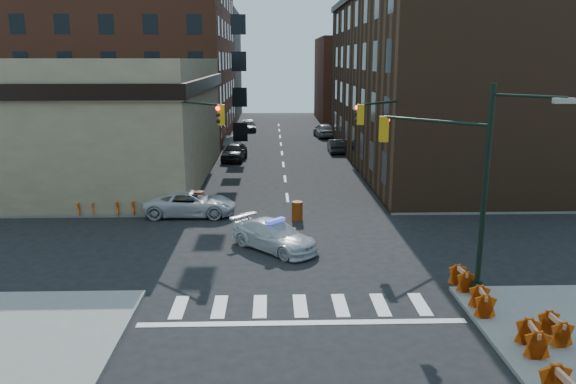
{
  "coord_description": "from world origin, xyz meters",
  "views": [
    {
      "loc": [
        -1.04,
        -26.13,
        8.97
      ],
      "look_at": [
        -0.18,
        2.35,
        2.2
      ],
      "focal_mm": 35.0,
      "sensor_mm": 36.0,
      "label": 1
    }
  ],
  "objects": [
    {
      "name": "barricade_nw_a",
      "position": [
        -9.5,
        5.7,
        0.6
      ],
      "size": [
        1.22,
        0.62,
        0.91
      ],
      "primitive_type": null,
      "rotation": [
        0.0,
        0.0,
        0.01
      ],
      "color": "#DD480A",
      "rests_on": "sidewalk_nw"
    },
    {
      "name": "barricade_nw_b",
      "position": [
        -11.79,
        5.7,
        0.56
      ],
      "size": [
        1.12,
        0.62,
        0.81
      ],
      "primitive_type": null,
      "rotation": [
        0.0,
        0.0,
        0.08
      ],
      "color": "#CC4909",
      "rests_on": "sidewalk_nw"
    },
    {
      "name": "commercial_row_ne",
      "position": [
        13.0,
        22.5,
        7.0
      ],
      "size": [
        14.0,
        34.0,
        14.0
      ],
      "primitive_type": "cube",
      "color": "#452C1B",
      "rests_on": "ground"
    },
    {
      "name": "barrel_road",
      "position": [
        0.41,
        4.59,
        0.55
      ],
      "size": [
        0.8,
        0.8,
        1.1
      ],
      "primitive_type": "cylinder",
      "rotation": [
        0.0,
        0.0,
        0.38
      ],
      "color": "red",
      "rests_on": "ground"
    },
    {
      "name": "barricade_se_d",
      "position": [
        7.98,
        -10.0,
        0.56
      ],
      "size": [
        0.6,
        1.13,
        0.83
      ],
      "primitive_type": null,
      "rotation": [
        0.0,
        0.0,
        1.61
      ],
      "color": "#D05109",
      "rests_on": "sidewalk_se"
    },
    {
      "name": "filler_ne",
      "position": [
        14.0,
        58.0,
        6.0
      ],
      "size": [
        16.0,
        16.0,
        12.0
      ],
      "primitive_type": "cube",
      "color": "brown",
      "rests_on": "ground"
    },
    {
      "name": "barricade_se_b",
      "position": [
        6.4,
        -7.91,
        0.57
      ],
      "size": [
        0.69,
        1.19,
        0.85
      ],
      "primitive_type": null,
      "rotation": [
        0.0,
        0.0,
        1.45
      ],
      "color": "#C02F09",
      "rests_on": "sidewalk_se"
    },
    {
      "name": "pedestrian_b",
      "position": [
        -11.87,
        6.56,
        0.94
      ],
      "size": [
        0.96,
        0.89,
        1.58
      ],
      "primitive_type": "imported",
      "rotation": [
        0.0,
        0.0,
        0.5
      ],
      "color": "black",
      "rests_on": "sidewalk_nw"
    },
    {
      "name": "sidewalk_ne",
      "position": [
        23.0,
        32.75,
        0.07
      ],
      "size": [
        34.0,
        54.5,
        0.15
      ],
      "primitive_type": "cube",
      "color": "gray",
      "rests_on": "ground"
    },
    {
      "name": "filler_nw",
      "position": [
        -16.0,
        62.0,
        8.0
      ],
      "size": [
        20.0,
        18.0,
        16.0
      ],
      "primitive_type": "cube",
      "color": "brown",
      "rests_on": "ground"
    },
    {
      "name": "bank_building",
      "position": [
        -17.0,
        16.5,
        4.5
      ],
      "size": [
        22.0,
        22.0,
        9.0
      ],
      "primitive_type": "cube",
      "color": "#9A8B65",
      "rests_on": "ground"
    },
    {
      "name": "signal_pole_ne",
      "position": [
        5.84,
        5.35,
        4.34
      ],
      "size": [
        3.67,
        3.58,
        8.0
      ],
      "rotation": [
        0.0,
        0.0,
        -2.36
      ],
      "color": "black",
      "rests_on": "sidewalk_ne"
    },
    {
      "name": "barricade_se_a",
      "position": [
        6.4,
        -5.7,
        0.56
      ],
      "size": [
        0.63,
        1.12,
        0.81
      ],
      "primitive_type": null,
      "rotation": [
        0.0,
        0.0,
        1.65
      ],
      "color": "#C13009",
      "rests_on": "sidewalk_se"
    },
    {
      "name": "parked_car_wdeep",
      "position": [
        -3.91,
        45.38,
        0.64
      ],
      "size": [
        2.14,
        4.52,
        1.27
      ],
      "primitive_type": "imported",
      "rotation": [
        0.0,
        0.0,
        0.08
      ],
      "color": "black",
      "rests_on": "ground"
    },
    {
      "name": "sidewalk_nw",
      "position": [
        -23.0,
        32.75,
        0.07
      ],
      "size": [
        34.0,
        54.5,
        0.15
      ],
      "primitive_type": "cube",
      "color": "gray",
      "rests_on": "ground"
    },
    {
      "name": "apartment_block",
      "position": [
        -18.5,
        40.0,
        12.0
      ],
      "size": [
        25.0,
        25.0,
        24.0
      ],
      "primitive_type": "cube",
      "color": "brown",
      "rests_on": "ground"
    },
    {
      "name": "parked_car_wfar",
      "position": [
        -5.05,
        30.77,
        0.64
      ],
      "size": [
        1.62,
        3.95,
        1.27
      ],
      "primitive_type": "imported",
      "rotation": [
        0.0,
        0.0,
        -0.07
      ],
      "color": "gray",
      "rests_on": "ground"
    },
    {
      "name": "parked_car_enear",
      "position": [
        5.29,
        28.26,
        0.65
      ],
      "size": [
        1.4,
        3.97,
        1.31
      ],
      "primitive_type": "imported",
      "rotation": [
        0.0,
        0.0,
        3.14
      ],
      "color": "black",
      "rests_on": "ground"
    },
    {
      "name": "parked_car_efar",
      "position": [
        5.18,
        39.61,
        0.83
      ],
      "size": [
        2.41,
        5.02,
        1.65
      ],
      "primitive_type": "imported",
      "rotation": [
        0.0,
        0.0,
        3.24
      ],
      "color": "gray",
      "rests_on": "ground"
    },
    {
      "name": "tree_ne_far",
      "position": [
        7.5,
        34.0,
        3.49
      ],
      "size": [
        3.0,
        3.0,
        4.85
      ],
      "color": "black",
      "rests_on": "sidewalk_ne"
    },
    {
      "name": "police_car",
      "position": [
        -0.92,
        -0.37,
        0.69
      ],
      "size": [
        4.71,
        4.76,
        1.38
      ],
      "primitive_type": "imported",
      "rotation": [
        0.0,
        0.0,
        0.77
      ],
      "color": "silver",
      "rests_on": "ground"
    },
    {
      "name": "parked_car_wnear",
      "position": [
        -4.38,
        24.16,
        0.8
      ],
      "size": [
        2.43,
        4.91,
        1.61
      ],
      "primitive_type": "imported",
      "rotation": [
        0.0,
        0.0,
        -0.11
      ],
      "color": "black",
      "rests_on": "ground"
    },
    {
      "name": "tree_ne_near",
      "position": [
        7.5,
        26.0,
        3.49
      ],
      "size": [
        3.0,
        3.0,
        4.85
      ],
      "color": "black",
      "rests_on": "sidewalk_ne"
    },
    {
      "name": "pedestrian_c",
      "position": [
        -9.91,
        9.54,
        0.93
      ],
      "size": [
        0.95,
        0.87,
        1.56
      ],
      "primitive_type": "imported",
      "rotation": [
        0.0,
        0.0,
        0.67
      ],
      "color": "#222A33",
      "rests_on": "sidewalk_nw"
    },
    {
      "name": "barricade_se_c",
      "position": [
        6.95,
        -10.65,
        0.59
      ],
      "size": [
        0.73,
        1.24,
        0.88
      ],
      "primitive_type": null,
      "rotation": [
        0.0,
        0.0,
        1.45
      ],
      "color": "red",
      "rests_on": "sidewalk_se"
    },
    {
      "name": "pedestrian_a",
      "position": [
        -10.62,
        6.0,
        0.96
      ],
      "size": [
        0.71,
        0.65,
        1.63
      ],
      "primitive_type": "imported",
      "rotation": [
        0.0,
        0.0,
        -0.57
      ],
      "color": "black",
      "rests_on": "sidewalk_nw"
    },
    {
      "name": "signal_pole_se",
      "position": [
        6.04,
        -5.52,
        4.61
      ],
      "size": [
        5.4,
        5.27,
        8.0
      ],
      "rotation": [
        0.0,
        0.0,
        2.36
      ],
      "color": "black",
      "rests_on": "sidewalk_se"
    },
    {
      "name": "barrel_bank",
      "position": [
        -5.5,
        7.63,
        0.51
      ],
      "size": [
        0.68,
        0.68,
        1.01
      ],
      "primitive_type": "cylinder",
      "rotation": [
        0.0,
        0.0,
        -0.22
      ],
      "color": "red",
      "rests_on": "ground"
    },
    {
      "name": "signal_pole_nw",
      "position": [
        -5.85,
        5.34,
        4.34
      ],
      "size": [
        3.58,
        3.67,
        8.0
      ],
      "rotation": [
        0.0,
        0.0,
        -0.79
      ],
      "color": "black",
      "rests_on": "sidewalk_nw"
    },
    {
      "name": "pickup",
      "position": [
        -5.8,
        5.8,
        0.74
      ],
      "size": [
        5.37,
        2.55,
        1.48
      ],
      "primitive_type": "imported",
      "rotation": [
        0.0,
        0.0,
        1.55
      ],
      "color": "silver",
      "rests_on": "ground"
    },
    {
      "name": "ground",
      "position": [
        0.0,
        0.0,
        0.0
      ],
      "size": [
        140.0,
        140.0,
        0.0
      ],
      "primitive_type": "plane",
      "color": "black",
      "rests_on": "ground"
    }
  ]
}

